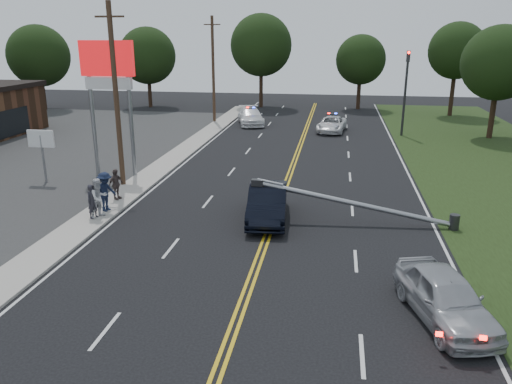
% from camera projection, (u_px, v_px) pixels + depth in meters
% --- Properties ---
extents(ground, '(120.00, 120.00, 0.00)m').
position_uv_depth(ground, '(242.00, 306.00, 15.96)').
color(ground, black).
rests_on(ground, ground).
extents(sidewalk, '(1.80, 70.00, 0.12)m').
position_uv_depth(sidewalk, '(122.00, 196.00, 26.63)').
color(sidewalk, '#A6A096').
rests_on(sidewalk, ground).
extents(centerline_yellow, '(0.36, 80.00, 0.00)m').
position_uv_depth(centerline_yellow, '(278.00, 205.00, 25.36)').
color(centerline_yellow, gold).
rests_on(centerline_yellow, ground).
extents(pylon_sign, '(3.20, 0.35, 8.00)m').
position_uv_depth(pylon_sign, '(108.00, 76.00, 28.92)').
color(pylon_sign, gray).
rests_on(pylon_sign, ground).
extents(small_sign, '(1.60, 0.14, 3.10)m').
position_uv_depth(small_sign, '(41.00, 143.00, 28.68)').
color(small_sign, gray).
rests_on(small_sign, ground).
extents(traffic_signal, '(0.28, 0.41, 7.05)m').
position_uv_depth(traffic_signal, '(406.00, 86.00, 41.65)').
color(traffic_signal, '#2D2D30').
rests_on(traffic_signal, ground).
extents(fallen_streetlight, '(9.36, 0.44, 1.91)m').
position_uv_depth(fallen_streetlight, '(365.00, 205.00, 22.57)').
color(fallen_streetlight, '#2D2D30').
rests_on(fallen_streetlight, ground).
extents(utility_pole_mid, '(1.60, 0.28, 10.00)m').
position_uv_depth(utility_pole_mid, '(116.00, 97.00, 27.12)').
color(utility_pole_mid, '#382619').
rests_on(utility_pole_mid, ground).
extents(utility_pole_far, '(1.60, 0.28, 10.00)m').
position_uv_depth(utility_pole_far, '(213.00, 70.00, 47.82)').
color(utility_pole_far, '#382619').
rests_on(utility_pole_far, ground).
extents(tree_4, '(6.81, 6.81, 9.43)m').
position_uv_depth(tree_4, '(39.00, 56.00, 55.96)').
color(tree_4, black).
rests_on(tree_4, ground).
extents(tree_5, '(6.52, 6.52, 9.22)m').
position_uv_depth(tree_5, '(147.00, 56.00, 58.07)').
color(tree_5, black).
rests_on(tree_5, ground).
extents(tree_6, '(7.10, 7.10, 10.68)m').
position_uv_depth(tree_6, '(261.00, 45.00, 57.68)').
color(tree_6, black).
rests_on(tree_6, ground).
extents(tree_7, '(5.59, 5.59, 8.38)m').
position_uv_depth(tree_7, '(361.00, 60.00, 56.65)').
color(tree_7, black).
rests_on(tree_7, ground).
extents(tree_8, '(5.81, 5.81, 9.62)m').
position_uv_depth(tree_8, '(457.00, 51.00, 51.49)').
color(tree_8, black).
rests_on(tree_8, ground).
extents(tree_9, '(5.99, 5.99, 9.13)m').
position_uv_depth(tree_9, '(500.00, 63.00, 40.12)').
color(tree_9, black).
rests_on(tree_9, ground).
extents(crashed_sedan, '(2.16, 5.08, 1.63)m').
position_uv_depth(crashed_sedan, '(268.00, 203.00, 23.25)').
color(crashed_sedan, black).
rests_on(crashed_sedan, ground).
extents(waiting_sedan, '(2.96, 4.79, 1.52)m').
position_uv_depth(waiting_sedan, '(445.00, 297.00, 15.02)').
color(waiting_sedan, '#ADB0B6').
rests_on(waiting_sedan, ground).
extents(emergency_a, '(2.83, 5.04, 1.33)m').
position_uv_depth(emergency_a, '(332.00, 124.00, 44.39)').
color(emergency_a, white).
rests_on(emergency_a, ground).
extents(emergency_b, '(3.60, 5.83, 1.58)m').
position_uv_depth(emergency_b, '(251.00, 116.00, 47.96)').
color(emergency_b, white).
rests_on(emergency_b, ground).
extents(bystander_a, '(0.59, 0.70, 1.62)m').
position_uv_depth(bystander_a, '(93.00, 201.00, 23.09)').
color(bystander_a, '#27262E').
rests_on(bystander_a, sidewalk).
extents(bystander_b, '(1.04, 1.13, 1.87)m').
position_uv_depth(bystander_b, '(99.00, 198.00, 23.18)').
color(bystander_b, silver).
rests_on(bystander_b, sidewalk).
extents(bystander_c, '(1.07, 1.41, 1.93)m').
position_uv_depth(bystander_c, '(105.00, 192.00, 23.99)').
color(bystander_c, '#161F38').
rests_on(bystander_c, sidewalk).
extents(bystander_d, '(0.69, 1.02, 1.61)m').
position_uv_depth(bystander_d, '(116.00, 184.00, 25.74)').
color(bystander_d, '#524341').
rests_on(bystander_d, sidewalk).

